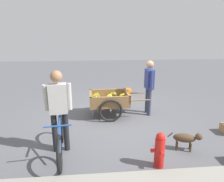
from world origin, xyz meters
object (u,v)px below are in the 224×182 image
at_px(bicycle, 60,138).
at_px(fire_hydrant, 160,150).
at_px(vendor_person, 149,83).
at_px(cyclist_person, 58,104).
at_px(plastic_bucket, 127,93).
at_px(dog, 186,138).
at_px(fruit_cart, 109,101).

bearing_deg(bicycle, fire_hydrant, 163.35).
xyz_separation_m(vendor_person, cyclist_person, (2.26, 1.74, 0.06)).
relative_size(vendor_person, bicycle, 0.95).
bearing_deg(plastic_bucket, bicycle, 61.94).
xyz_separation_m(vendor_person, dog, (-0.27, 1.96, -0.67)).
distance_m(vendor_person, cyclist_person, 2.85).
bearing_deg(bicycle, dog, 178.29).
bearing_deg(fire_hydrant, dog, -146.94).
xyz_separation_m(fire_hydrant, plastic_bucket, (-0.11, -4.12, -0.18)).
bearing_deg(fruit_cart, vendor_person, -178.72).
height_order(fruit_cart, plastic_bucket, fruit_cart).
distance_m(fruit_cart, plastic_bucket, 1.93).
bearing_deg(dog, cyclist_person, -5.10).
height_order(bicycle, fire_hydrant, bicycle).
height_order(cyclist_person, dog, cyclist_person).
xyz_separation_m(bicycle, dog, (-2.51, 0.07, -0.08)).
height_order(fruit_cart, cyclist_person, cyclist_person).
bearing_deg(dog, fruit_cart, -53.78).
distance_m(vendor_person, fire_hydrant, 2.54).
bearing_deg(plastic_bucket, fire_hydrant, 88.47).
height_order(dog, plastic_bucket, dog).
xyz_separation_m(bicycle, cyclist_person, (0.02, -0.15, 0.65)).
xyz_separation_m(vendor_person, fire_hydrant, (0.44, 2.43, -0.61)).
bearing_deg(bicycle, plastic_bucket, -118.06).
bearing_deg(vendor_person, dog, 97.92).
height_order(vendor_person, bicycle, vendor_person).
relative_size(fruit_cart, dog, 2.57).
relative_size(vendor_person, cyclist_person, 0.95).
bearing_deg(vendor_person, fire_hydrant, 79.74).
height_order(bicycle, dog, bicycle).
bearing_deg(vendor_person, cyclist_person, 37.59).
distance_m(bicycle, fire_hydrant, 1.88).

